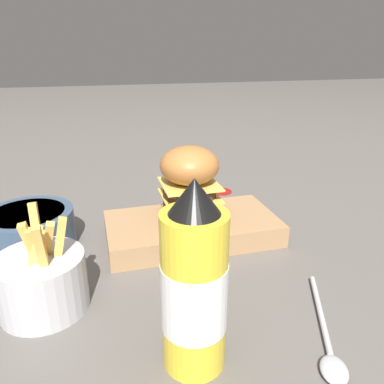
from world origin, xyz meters
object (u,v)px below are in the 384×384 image
Objects in this scene: spoon at (329,347)px; side_bowl at (29,229)px; burger at (190,181)px; fries_basket at (42,281)px; serving_board at (192,228)px; ketchup_bottle at (194,287)px.

side_bowl is at bearing -109.68° from spoon.
burger reaches higher than fries_basket.
fries_basket is 0.78× the size of spoon.
ketchup_bottle is (-0.07, -0.27, 0.07)m from serving_board.
side_bowl is 0.49m from spoon.
fries_basket reaches higher than serving_board.
fries_basket is at bearing -147.83° from burger.
burger is (-0.00, 0.01, 0.08)m from serving_board.
serving_board is at bearing -88.21° from burger.
serving_board is 0.27m from side_bowl.
fries_basket is 0.93× the size of side_bowl.
ketchup_bottle reaches higher than fries_basket.
side_bowl is at bearing 101.81° from fries_basket.
fries_basket is at bearing -150.42° from serving_board.
ketchup_bottle is at bearing -57.43° from side_bowl.
fries_basket is at bearing -78.19° from side_bowl.
ketchup_bottle reaches higher than spoon.
side_bowl is (-0.27, 0.04, 0.01)m from serving_board.
ketchup_bottle is at bearing -104.19° from burger.
fries_basket is at bearing -93.15° from spoon.
ketchup_bottle reaches higher than side_bowl.
spoon is (0.08, -0.30, -0.01)m from serving_board.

